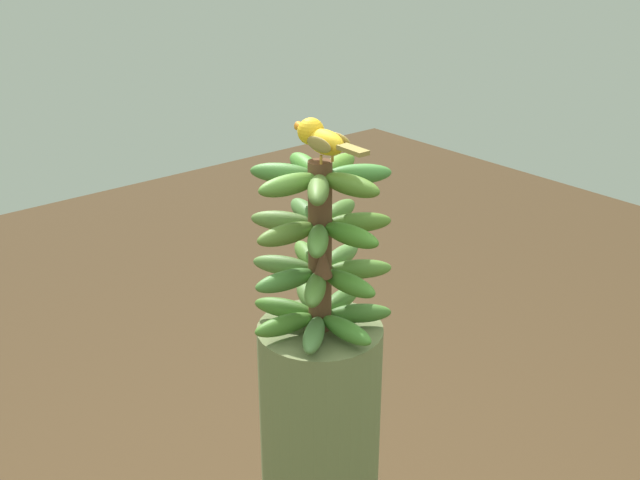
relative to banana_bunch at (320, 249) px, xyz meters
The scene contains 2 objects.
banana_bunch is the anchor object (origin of this frame).
perched_bird 0.22m from the banana_bunch, 107.79° to the right, with size 0.19×0.05×0.07m.
Camera 1 is at (-1.01, 0.84, 1.87)m, focal length 42.69 mm.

